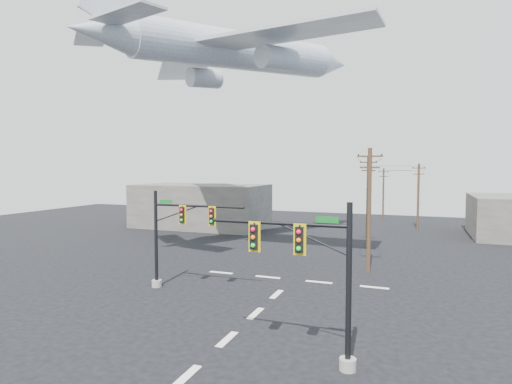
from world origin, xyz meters
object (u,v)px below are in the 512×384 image
at_px(utility_pole_c, 418,195).
at_px(utility_pole_d, 383,192).
at_px(utility_pole_a, 369,208).
at_px(signal_mast_near, 317,279).
at_px(airliner, 240,52).
at_px(signal_mast_far, 174,236).
at_px(utility_pole_b, 368,200).

height_order(utility_pole_c, utility_pole_d, utility_pole_c).
height_order(utility_pole_a, utility_pole_d, utility_pole_a).
distance_m(signal_mast_near, utility_pole_d, 55.26).
xyz_separation_m(utility_pole_a, airliner, (-13.10, 4.48, 14.65)).
bearing_deg(signal_mast_far, airliner, 93.67).
relative_size(utility_pole_a, utility_pole_d, 1.21).
bearing_deg(signal_mast_near, signal_mast_far, 146.50).
relative_size(signal_mast_near, utility_pole_c, 0.79).
bearing_deg(utility_pole_d, utility_pole_b, -96.70).
bearing_deg(signal_mast_near, utility_pole_b, 91.83).
bearing_deg(utility_pole_a, airliner, 158.19).
distance_m(signal_mast_far, utility_pole_d, 48.59).
xyz_separation_m(utility_pole_c, utility_pole_d, (-5.34, 11.04, -0.36)).
bearing_deg(signal_mast_far, utility_pole_c, 66.32).
bearing_deg(airliner, utility_pole_a, -80.24).
bearing_deg(signal_mast_far, utility_pole_a, 38.35).
height_order(utility_pole_a, utility_pole_b, utility_pole_a).
relative_size(signal_mast_near, utility_pole_a, 0.71).
distance_m(utility_pole_a, utility_pole_b, 11.32).
bearing_deg(signal_mast_near, airliner, 120.12).
relative_size(signal_mast_near, utility_pole_d, 0.86).
bearing_deg(utility_pole_d, airliner, -116.44).
xyz_separation_m(utility_pole_a, utility_pole_b, (-1.28, 11.24, -0.20)).
relative_size(signal_mast_far, utility_pole_b, 0.73).
height_order(utility_pole_c, airliner, airliner).
bearing_deg(utility_pole_d, utility_pole_c, -71.53).
relative_size(signal_mast_near, airliner, 0.23).
height_order(signal_mast_near, airliner, airliner).
xyz_separation_m(utility_pole_b, airliner, (-11.82, -6.76, 14.86)).
relative_size(utility_pole_a, utility_pole_c, 1.12).
bearing_deg(airliner, signal_mast_near, -121.24).
xyz_separation_m(signal_mast_near, utility_pole_d, (-1.22, 55.24, 0.54)).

